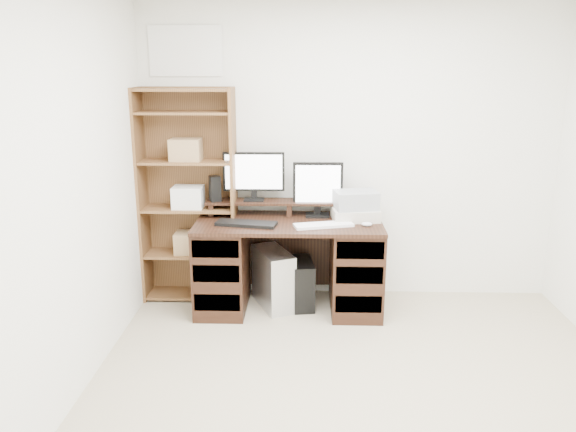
{
  "coord_description": "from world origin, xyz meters",
  "views": [
    {
      "loc": [
        -0.38,
        -2.72,
        1.97
      ],
      "look_at": [
        -0.5,
        1.43,
        0.85
      ],
      "focal_mm": 35.0,
      "sensor_mm": 36.0,
      "label": 1
    }
  ],
  "objects_px": {
    "desk": "(289,263)",
    "printer": "(355,214)",
    "tower_silver": "(273,278)",
    "monitor_small": "(318,187)",
    "tower_black": "(302,283)",
    "monitor_wide": "(254,174)",
    "bookshelf": "(189,194)"
  },
  "relations": [
    {
      "from": "tower_silver",
      "to": "bookshelf",
      "type": "distance_m",
      "value": 1.0
    },
    {
      "from": "desk",
      "to": "tower_silver",
      "type": "bearing_deg",
      "value": 168.54
    },
    {
      "from": "desk",
      "to": "bookshelf",
      "type": "height_order",
      "value": "bookshelf"
    },
    {
      "from": "monitor_wide",
      "to": "monitor_small",
      "type": "relative_size",
      "value": 1.13
    },
    {
      "from": "desk",
      "to": "monitor_wide",
      "type": "height_order",
      "value": "monitor_wide"
    },
    {
      "from": "bookshelf",
      "to": "monitor_small",
      "type": "bearing_deg",
      "value": -1.84
    },
    {
      "from": "desk",
      "to": "printer",
      "type": "height_order",
      "value": "printer"
    },
    {
      "from": "monitor_small",
      "to": "tower_silver",
      "type": "xyz_separation_m",
      "value": [
        -0.37,
        -0.15,
        -0.75
      ]
    },
    {
      "from": "tower_black",
      "to": "bookshelf",
      "type": "height_order",
      "value": "bookshelf"
    },
    {
      "from": "monitor_wide",
      "to": "monitor_small",
      "type": "height_order",
      "value": "monitor_wide"
    },
    {
      "from": "desk",
      "to": "monitor_small",
      "type": "xyz_separation_m",
      "value": [
        0.24,
        0.18,
        0.61
      ]
    },
    {
      "from": "desk",
      "to": "printer",
      "type": "xyz_separation_m",
      "value": [
        0.54,
        0.06,
        0.41
      ]
    },
    {
      "from": "monitor_wide",
      "to": "bookshelf",
      "type": "height_order",
      "value": "bookshelf"
    },
    {
      "from": "desk",
      "to": "tower_black",
      "type": "height_order",
      "value": "desk"
    },
    {
      "from": "desk",
      "to": "tower_silver",
      "type": "relative_size",
      "value": 3.08
    },
    {
      "from": "printer",
      "to": "tower_black",
      "type": "relative_size",
      "value": 0.9
    },
    {
      "from": "desk",
      "to": "printer",
      "type": "relative_size",
      "value": 4.05
    },
    {
      "from": "desk",
      "to": "bookshelf",
      "type": "distance_m",
      "value": 1.02
    },
    {
      "from": "monitor_wide",
      "to": "tower_black",
      "type": "distance_m",
      "value": 1.0
    },
    {
      "from": "monitor_small",
      "to": "tower_black",
      "type": "height_order",
      "value": "monitor_small"
    },
    {
      "from": "desk",
      "to": "monitor_small",
      "type": "height_order",
      "value": "monitor_small"
    },
    {
      "from": "monitor_small",
      "to": "tower_silver",
      "type": "bearing_deg",
      "value": -157.55
    },
    {
      "from": "monitor_small",
      "to": "bookshelf",
      "type": "distance_m",
      "value": 1.09
    },
    {
      "from": "monitor_wide",
      "to": "printer",
      "type": "bearing_deg",
      "value": -11.4
    },
    {
      "from": "tower_silver",
      "to": "bookshelf",
      "type": "bearing_deg",
      "value": 141.33
    },
    {
      "from": "monitor_small",
      "to": "bookshelf",
      "type": "height_order",
      "value": "bookshelf"
    },
    {
      "from": "tower_silver",
      "to": "tower_black",
      "type": "distance_m",
      "value": 0.25
    },
    {
      "from": "monitor_wide",
      "to": "printer",
      "type": "distance_m",
      "value": 0.91
    },
    {
      "from": "printer",
      "to": "tower_black",
      "type": "distance_m",
      "value": 0.74
    },
    {
      "from": "desk",
      "to": "monitor_wide",
      "type": "xyz_separation_m",
      "value": [
        -0.3,
        0.22,
        0.71
      ]
    },
    {
      "from": "monitor_small",
      "to": "printer",
      "type": "height_order",
      "value": "monitor_small"
    },
    {
      "from": "tower_silver",
      "to": "tower_black",
      "type": "relative_size",
      "value": 1.18
    }
  ]
}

